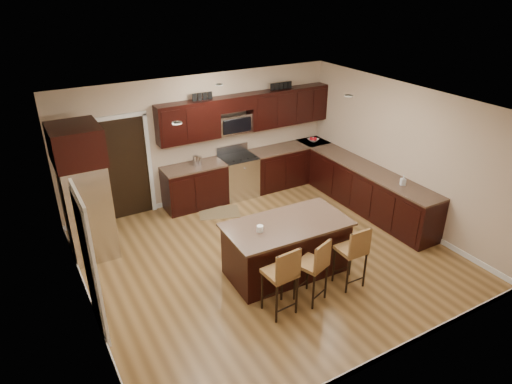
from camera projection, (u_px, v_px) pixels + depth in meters
floor at (269, 257)px, 8.03m from camera, size 6.00×6.00×0.00m
ceiling at (271, 107)px, 6.84m from camera, size 6.00×6.00×0.00m
wall_back at (202, 139)px, 9.58m from camera, size 6.00×0.00×6.00m
wall_left at (79, 236)px, 6.10m from camera, size 0.00×5.50×5.50m
wall_right at (403, 155)px, 8.77m from camera, size 0.00×5.50×5.50m
base_cabinets at (310, 181)px, 9.80m from camera, size 4.02×3.96×0.92m
upper_cabinets at (249, 111)px, 9.70m from camera, size 4.00×0.33×0.80m
range at (238, 176)px, 10.04m from camera, size 0.76×0.64×1.11m
microwave at (234, 124)px, 9.65m from camera, size 0.76×0.31×0.40m
doorway at (126, 169)px, 8.98m from camera, size 0.85×0.03×2.06m
pantry_door at (89, 267)px, 6.02m from camera, size 0.03×0.80×2.04m
letter_decor at (243, 91)px, 9.44m from camera, size 2.20×0.03×0.15m
island at (286, 249)px, 7.47m from camera, size 2.04×1.11×0.92m
stool_left at (283, 274)px, 6.41m from camera, size 0.45×0.45×1.12m
stool_mid at (315, 264)px, 6.69m from camera, size 0.50×0.50×1.06m
stool_right at (354, 250)px, 7.01m from camera, size 0.41×0.41×1.07m
refrigerator at (84, 191)px, 7.66m from camera, size 0.79×0.92×2.35m
floor_mat at (219, 212)px, 9.49m from camera, size 0.97×0.79×0.01m
fruit_bowl at (313, 140)px, 10.72m from camera, size 0.30×0.30×0.06m
soap_bottle at (403, 180)px, 8.51m from camera, size 0.11×0.11×0.19m
canister_tall at (196, 161)px, 9.36m from camera, size 0.12×0.12×0.21m
canister_short at (199, 161)px, 9.40m from camera, size 0.11×0.11×0.18m
island_jar at (260, 229)px, 7.01m from camera, size 0.10×0.10×0.10m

